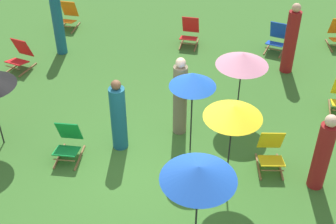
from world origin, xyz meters
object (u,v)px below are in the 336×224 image
object	(u,v)px
umbrella_1	(242,59)
person_4	(291,40)
umbrella_0	(193,80)
person_2	(58,24)
person_3	(323,154)
deckchair_7	(277,38)
deckchair_10	(271,152)
deckchair_5	(68,142)
deckchair_3	(190,33)
deckchair_8	(20,56)
deckchair_4	(68,16)
person_0	(118,117)
umbrella_2	(233,112)
person_1	(180,98)
umbrella_4	(199,173)

from	to	relation	value
umbrella_1	person_4	xyz separation A→B (m)	(1.22, 2.21, -0.60)
umbrella_0	person_2	size ratio (longest dim) A/B	1.04
person_3	person_4	xyz separation A→B (m)	(-0.39, 4.23, 0.11)
deckchair_7	deckchair_10	xyz separation A→B (m)	(-0.23, -4.93, 0.00)
deckchair_5	umbrella_0	xyz separation A→B (m)	(2.46, 0.59, 1.40)
umbrella_0	person_3	size ratio (longest dim) A/B	1.14
deckchair_3	person_4	size ratio (longest dim) A/B	0.43
umbrella_0	deckchair_8	bearing A→B (deg)	152.05
deckchair_5	deckchair_7	xyz separation A→B (m)	(4.34, 5.30, 0.00)
deckchair_4	person_0	size ratio (longest dim) A/B	0.50
deckchair_3	person_0	size ratio (longest dim) A/B	0.50
deckchair_10	umbrella_1	world-z (taller)	umbrella_1
umbrella_2	person_1	size ratio (longest dim) A/B	1.00
deckchair_10	person_2	size ratio (longest dim) A/B	0.45
umbrella_4	deckchair_10	bearing A→B (deg)	61.33
umbrella_2	umbrella_4	size ratio (longest dim) A/B	0.96
deckchair_4	deckchair_3	bearing A→B (deg)	-4.93
deckchair_5	deckchair_10	size ratio (longest dim) A/B	1.00
person_2	person_4	xyz separation A→B (m)	(6.25, 0.03, 0.02)
umbrella_1	umbrella_4	xyz separation A→B (m)	(-0.53, -3.92, 0.30)
deckchair_10	person_4	bearing A→B (deg)	74.74
person_4	person_0	bearing A→B (deg)	72.85
deckchair_8	deckchair_10	world-z (taller)	same
person_2	deckchair_7	bearing A→B (deg)	102.39
deckchair_5	umbrella_4	size ratio (longest dim) A/B	0.43
person_3	person_4	bearing A→B (deg)	99.78
deckchair_5	umbrella_0	distance (m)	2.89
deckchair_4	person_0	xyz separation A→B (m)	(2.94, -5.25, 0.41)
person_0	person_3	bearing A→B (deg)	-119.77
deckchair_4	person_2	distance (m)	1.68
umbrella_4	person_0	bearing A→B (deg)	127.82
deckchair_7	person_2	size ratio (longest dim) A/B	0.46
deckchair_8	person_1	world-z (taller)	person_1
person_3	umbrella_4	bearing A→B (deg)	-133.92
person_0	person_1	distance (m)	1.38
deckchair_10	umbrella_2	size ratio (longest dim) A/B	0.45
deckchair_4	person_2	xyz separation A→B (m)	(0.32, -1.57, 0.52)
deckchair_8	deckchair_10	size ratio (longest dim) A/B	1.03
umbrella_0	umbrella_2	distance (m)	1.19
umbrella_2	person_2	bearing A→B (deg)	137.94
deckchair_7	person_3	size ratio (longest dim) A/B	0.50
deckchair_4	person_1	distance (m)	6.15
person_3	deckchair_4	bearing A→B (deg)	144.80
person_2	person_3	world-z (taller)	person_2
person_1	person_3	xyz separation A→B (m)	(2.84, -1.24, -0.09)
umbrella_1	deckchair_10	bearing A→B (deg)	-65.68
deckchair_4	person_4	xyz separation A→B (m)	(6.57, -1.54, 0.54)
umbrella_1	person_2	world-z (taller)	person_2
deckchair_4	person_4	bearing A→B (deg)	-10.85
deckchair_8	umbrella_0	xyz separation A→B (m)	(4.90, -2.60, 1.40)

